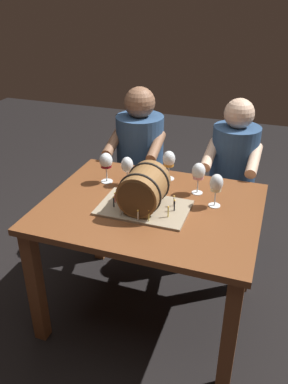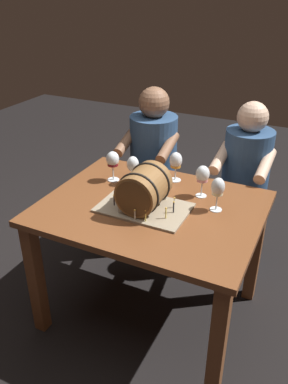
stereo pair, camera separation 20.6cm
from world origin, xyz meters
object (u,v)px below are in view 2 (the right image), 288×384
(wine_glass_empty, at_px, (133,165))
(wine_glass_amber, at_px, (176,162))
(wine_glass_white, at_px, (218,188))
(person_seated_right, at_px, (242,195))
(dining_table, at_px, (151,224))
(person_seated_left, at_px, (153,173))
(barrel_cake, at_px, (144,191))
(wine_glass_rose, at_px, (203,175))
(wine_glass_red, at_px, (113,160))

(wine_glass_empty, height_order, wine_glass_amber, wine_glass_amber)
(wine_glass_white, height_order, wine_glass_empty, wine_glass_white)
(wine_glass_empty, distance_m, person_seated_right, 0.86)
(dining_table, distance_m, person_seated_left, 0.83)
(wine_glass_empty, bearing_deg, wine_glass_white, -9.02)
(barrel_cake, xyz_separation_m, person_seated_left, (-0.32, 0.80, -0.31))
(barrel_cake, xyz_separation_m, person_seated_right, (0.36, 0.80, -0.34))
(wine_glass_rose, bearing_deg, person_seated_left, 135.24)
(wine_glass_amber, bearing_deg, wine_glass_white, -35.52)
(person_seated_left, bearing_deg, dining_table, -65.99)
(wine_glass_red, relative_size, person_seated_right, 0.16)
(wine_glass_rose, height_order, person_seated_left, person_seated_left)
(barrel_cake, xyz_separation_m, wine_glass_red, (-0.32, 0.23, 0.02))
(wine_glass_amber, bearing_deg, barrel_cake, -93.20)
(wine_glass_rose, height_order, wine_glass_empty, wine_glass_rose)
(wine_glass_rose, distance_m, wine_glass_amber, 0.24)
(dining_table, distance_m, wine_glass_empty, 0.37)
(person_seated_left, bearing_deg, person_seated_right, -0.03)
(wine_glass_red, bearing_deg, dining_table, -27.92)
(person_seated_right, bearing_deg, wine_glass_amber, -128.92)
(barrel_cake, distance_m, wine_glass_red, 0.39)
(wine_glass_rose, distance_m, wine_glass_empty, 0.42)
(person_seated_left, bearing_deg, wine_glass_white, -44.48)
(wine_glass_empty, height_order, person_seated_right, person_seated_right)
(wine_glass_white, bearing_deg, dining_table, -161.98)
(wine_glass_amber, height_order, person_seated_right, person_seated_right)
(dining_table, bearing_deg, person_seated_left, 114.01)
(dining_table, bearing_deg, wine_glass_white, 18.02)
(wine_glass_white, height_order, person_seated_left, person_seated_left)
(wine_glass_red, height_order, wine_glass_amber, wine_glass_red)
(barrel_cake, height_order, person_seated_left, person_seated_left)
(dining_table, relative_size, person_seated_right, 0.99)
(wine_glass_rose, relative_size, person_seated_right, 0.16)
(wine_glass_amber, bearing_deg, wine_glass_rose, -30.28)
(wine_glass_red, bearing_deg, wine_glass_white, -6.31)
(barrel_cake, bearing_deg, wine_glass_white, 23.91)
(wine_glass_amber, bearing_deg, person_seated_left, 128.86)
(wine_glass_rose, bearing_deg, wine_glass_amber, 149.72)
(dining_table, bearing_deg, wine_glass_rose, 46.59)
(barrel_cake, distance_m, person_seated_right, 0.94)
(wine_glass_red, distance_m, person_seated_left, 0.66)
(person_seated_right, bearing_deg, barrel_cake, -114.05)
(wine_glass_rose, bearing_deg, wine_glass_empty, -176.28)
(barrel_cake, relative_size, person_seated_right, 0.40)
(wine_glass_white, xyz_separation_m, wine_glass_empty, (-0.54, 0.08, -0.01))
(person_seated_left, bearing_deg, wine_glass_rose, -44.76)
(wine_glass_white, xyz_separation_m, person_seated_left, (-0.66, 0.65, -0.33))
(wine_glass_rose, bearing_deg, wine_glass_red, -175.95)
(wine_glass_empty, bearing_deg, person_seated_right, 45.93)
(wine_glass_white, distance_m, wine_glass_empty, 0.54)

